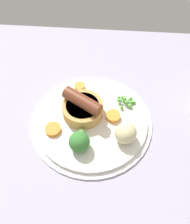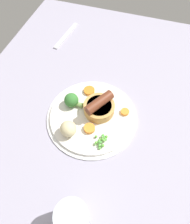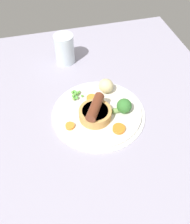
# 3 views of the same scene
# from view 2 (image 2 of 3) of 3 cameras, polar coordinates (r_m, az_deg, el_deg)

# --- Properties ---
(dining_table) EXTENTS (1.10, 0.80, 0.03)m
(dining_table) POSITION_cam_2_polar(r_m,az_deg,el_deg) (0.68, -2.83, 1.42)
(dining_table) COLOR #9E99AD
(dining_table) RESTS_ON ground
(dinner_plate) EXTENTS (0.29, 0.29, 0.01)m
(dinner_plate) POSITION_cam_2_polar(r_m,az_deg,el_deg) (0.63, -0.85, -1.21)
(dinner_plate) COLOR silver
(dinner_plate) RESTS_ON dining_table
(sausage_pudding) EXTENTS (0.10, 0.10, 0.06)m
(sausage_pudding) POSITION_cam_2_polar(r_m,az_deg,el_deg) (0.61, 1.18, 1.52)
(sausage_pudding) COLOR tan
(sausage_pudding) RESTS_ON dinner_plate
(pea_pile) EXTENTS (0.05, 0.04, 0.02)m
(pea_pile) POSITION_cam_2_polar(r_m,az_deg,el_deg) (0.57, 1.83, -8.20)
(pea_pile) COLOR #66A748
(pea_pile) RESTS_ON dinner_plate
(broccoli_floret_near) EXTENTS (0.05, 0.06, 0.05)m
(broccoli_floret_near) POSITION_cam_2_polar(r_m,az_deg,el_deg) (0.63, -6.64, 3.32)
(broccoli_floret_near) COLOR #387A33
(broccoli_floret_near) RESTS_ON dinner_plate
(potato_chunk_0) EXTENTS (0.07, 0.07, 0.05)m
(potato_chunk_0) POSITION_cam_2_polar(r_m,az_deg,el_deg) (0.58, -7.65, -4.78)
(potato_chunk_0) COLOR beige
(potato_chunk_0) RESTS_ON dinner_plate
(carrot_slice_0) EXTENTS (0.05, 0.05, 0.01)m
(carrot_slice_0) POSITION_cam_2_polar(r_m,az_deg,el_deg) (0.60, -1.62, -4.71)
(carrot_slice_0) COLOR orange
(carrot_slice_0) RESTS_ON dinner_plate
(carrot_slice_2) EXTENTS (0.04, 0.04, 0.01)m
(carrot_slice_2) POSITION_cam_2_polar(r_m,az_deg,el_deg) (0.63, 8.56, 0.10)
(carrot_slice_2) COLOR orange
(carrot_slice_2) RESTS_ON dinner_plate
(carrot_slice_3) EXTENTS (0.04, 0.04, 0.01)m
(carrot_slice_3) POSITION_cam_2_polar(r_m,az_deg,el_deg) (0.67, -1.28, 5.99)
(carrot_slice_3) COLOR orange
(carrot_slice_3) RESTS_ON dinner_plate
(fork) EXTENTS (0.18, 0.04, 0.01)m
(fork) POSITION_cam_2_polar(r_m,az_deg,el_deg) (0.92, -8.21, 20.87)
(fork) COLOR silver
(fork) RESTS_ON dining_table
(drinking_glass) EXTENTS (0.07, 0.07, 0.11)m
(drinking_glass) POSITION_cam_2_polar(r_m,az_deg,el_deg) (0.50, -6.25, -27.84)
(drinking_glass) COLOR silver
(drinking_glass) RESTS_ON dining_table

